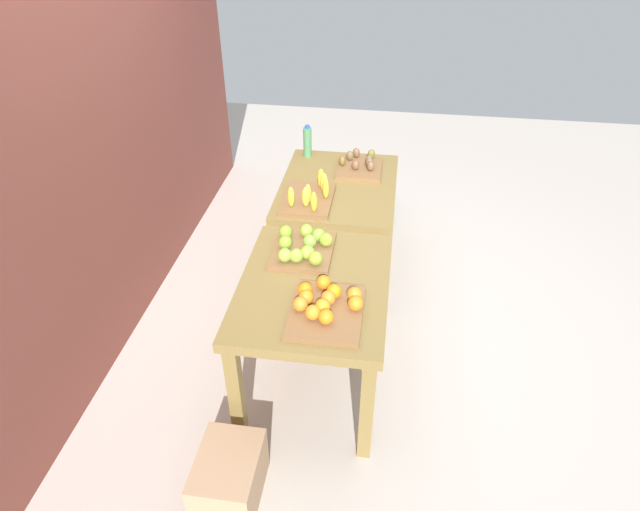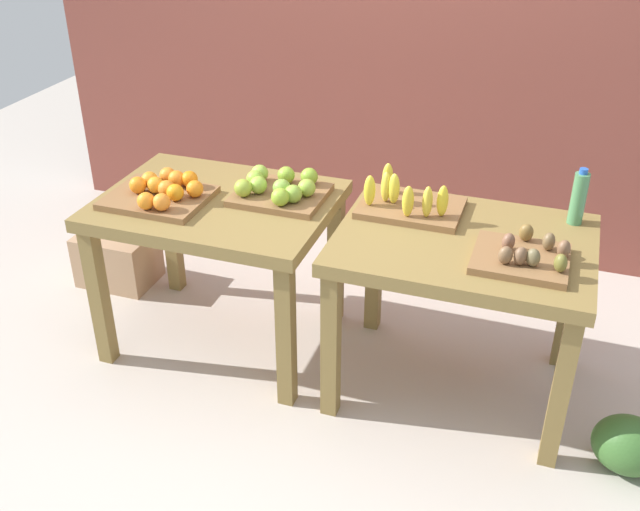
# 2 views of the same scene
# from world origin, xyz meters

# --- Properties ---
(ground_plane) EXTENTS (8.00, 8.00, 0.00)m
(ground_plane) POSITION_xyz_m (0.00, 0.00, 0.00)
(ground_plane) COLOR beige
(back_wall) EXTENTS (4.40, 0.12, 3.00)m
(back_wall) POSITION_xyz_m (0.00, 1.35, 1.50)
(back_wall) COLOR brown
(back_wall) RESTS_ON ground_plane
(display_table_left) EXTENTS (1.04, 0.80, 0.77)m
(display_table_left) POSITION_xyz_m (-0.56, 0.00, 0.65)
(display_table_left) COLOR olive
(display_table_left) RESTS_ON ground_plane
(display_table_right) EXTENTS (1.04, 0.80, 0.77)m
(display_table_right) POSITION_xyz_m (0.56, 0.00, 0.65)
(display_table_right) COLOR olive
(display_table_right) RESTS_ON ground_plane
(orange_bin) EXTENTS (0.44, 0.37, 0.11)m
(orange_bin) POSITION_xyz_m (-0.78, -0.09, 0.81)
(orange_bin) COLOR brown
(orange_bin) RESTS_ON display_table_left
(apple_bin) EXTENTS (0.40, 0.35, 0.11)m
(apple_bin) POSITION_xyz_m (-0.30, 0.10, 0.81)
(apple_bin) COLOR brown
(apple_bin) RESTS_ON display_table_left
(banana_crate) EXTENTS (0.44, 0.32, 0.17)m
(banana_crate) POSITION_xyz_m (0.28, 0.16, 0.81)
(banana_crate) COLOR brown
(banana_crate) RESTS_ON display_table_right
(kiwi_bin) EXTENTS (0.36, 0.32, 0.10)m
(kiwi_bin) POSITION_xyz_m (0.81, -0.13, 0.80)
(kiwi_bin) COLOR brown
(kiwi_bin) RESTS_ON display_table_right
(water_bottle) EXTENTS (0.06, 0.06, 0.25)m
(water_bottle) POSITION_xyz_m (0.97, 0.29, 0.88)
(water_bottle) COLOR #4C8C59
(water_bottle) RESTS_ON display_table_right
(watermelon_pile) EXTENTS (0.68, 0.38, 0.27)m
(watermelon_pile) POSITION_xyz_m (1.50, -0.27, 0.13)
(watermelon_pile) COLOR #2B6B2B
(watermelon_pile) RESTS_ON ground_plane
(cardboard_produce_box) EXTENTS (0.40, 0.30, 0.29)m
(cardboard_produce_box) POSITION_xyz_m (-1.36, 0.30, 0.15)
(cardboard_produce_box) COLOR tan
(cardboard_produce_box) RESTS_ON ground_plane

